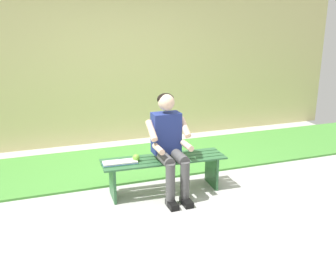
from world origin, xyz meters
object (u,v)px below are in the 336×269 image
bench_near (164,167)px  book_open (120,162)px  person_seated (169,142)px  apple (136,158)px

bench_near → book_open: (0.55, -0.02, 0.12)m
person_seated → book_open: bearing=-11.4°
bench_near → apple: bearing=-2.7°
bench_near → person_seated: (-0.04, 0.10, 0.35)m
person_seated → book_open: (0.58, -0.12, -0.23)m
bench_near → book_open: book_open is taller
book_open → bench_near: bearing=-179.3°
person_seated → apple: 0.45m
apple → bench_near: bearing=177.3°
bench_near → apple: size_ratio=17.29×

